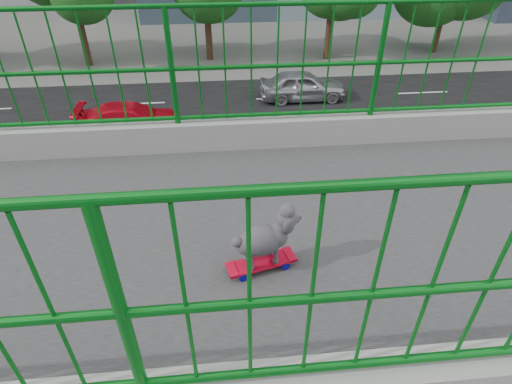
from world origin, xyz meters
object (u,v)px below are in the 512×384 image
at_px(car_0, 32,272).
at_px(car_3, 132,119).
at_px(skateboard, 261,263).
at_px(car_4, 303,85).
at_px(car_1, 246,195).
at_px(poodle, 265,237).

xyz_separation_m(car_0, car_3, (-9.60, 1.29, -0.06)).
relative_size(skateboard, car_4, 0.11).
relative_size(car_1, car_3, 0.82).
relative_size(poodle, car_4, 0.10).
distance_m(car_0, car_1, 6.92).
bearing_deg(poodle, skateboard, -90.00).
xyz_separation_m(skateboard, car_4, (-19.20, 4.34, -6.26)).
relative_size(poodle, car_3, 0.10).
height_order(skateboard, car_4, skateboard).
xyz_separation_m(poodle, car_3, (-15.99, -4.34, -6.58)).
xyz_separation_m(car_0, car_1, (-3.20, 6.13, -0.11)).
distance_m(skateboard, car_1, 11.54).
bearing_deg(car_1, car_4, 158.32).
relative_size(car_0, car_4, 0.97).
xyz_separation_m(skateboard, car_0, (-6.40, -5.60, -6.28)).
bearing_deg(car_3, car_0, 172.38).
xyz_separation_m(skateboard, car_1, (-9.60, 0.53, -6.39)).
bearing_deg(car_4, poodle, 167.32).
height_order(car_0, car_1, car_0).
distance_m(skateboard, car_3, 17.74).
bearing_deg(car_1, car_3, -142.88).
distance_m(poodle, car_4, 20.72).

